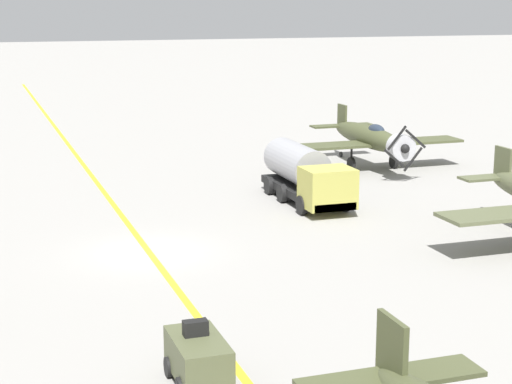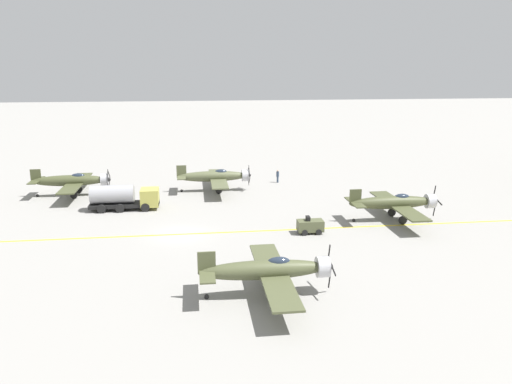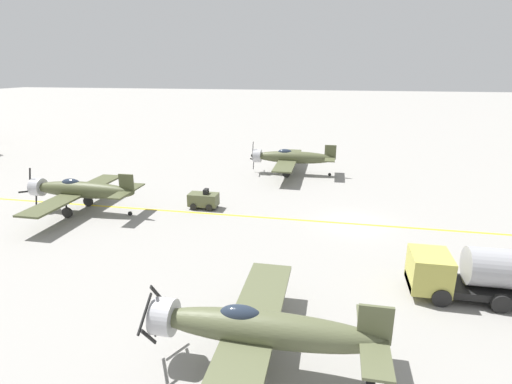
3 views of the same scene
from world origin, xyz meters
TOP-DOWN VIEW (x-y plane):
  - ground_plane at (0.00, 0.00)m, footprint 400.00×400.00m
  - taxiway_stripe at (0.00, 0.00)m, footprint 0.30×160.00m
  - airplane_near_left at (-17.35, -13.98)m, footprint 12.00×9.98m
  - fuel_tanker at (-9.87, -6.52)m, footprint 2.68×8.00m
  - tow_tractor at (1.32, 13.15)m, footprint 1.57×2.60m

SIDE VIEW (x-z plane):
  - ground_plane at x=0.00m, z-range 0.00..0.00m
  - taxiway_stripe at x=0.00m, z-range 0.00..0.01m
  - tow_tractor at x=1.32m, z-range -0.11..1.69m
  - fuel_tanker at x=-9.87m, z-range 0.02..3.00m
  - airplane_near_left at x=-17.35m, z-range 0.19..3.84m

